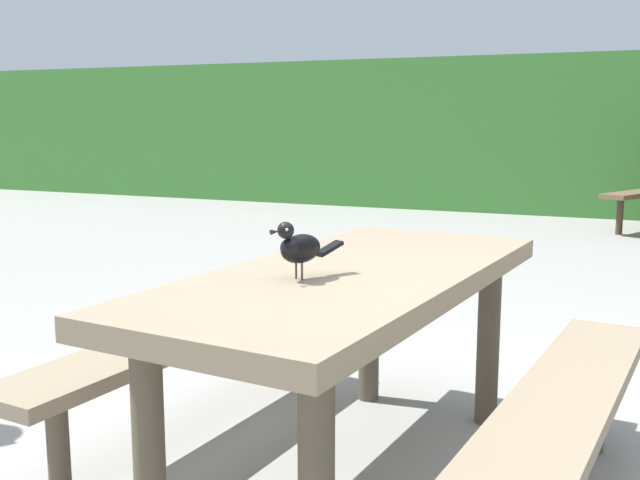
{
  "coord_description": "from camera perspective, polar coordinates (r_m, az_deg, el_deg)",
  "views": [
    {
      "loc": [
        0.53,
        -2.21,
        1.23
      ],
      "look_at": [
        -0.42,
        -0.01,
        0.84
      ],
      "focal_mm": 41.92,
      "sensor_mm": 36.0,
      "label": 1
    }
  ],
  "objects": [
    {
      "name": "picnic_table_foreground",
      "position": [
        2.51,
        2.36,
        -6.32
      ],
      "size": [
        1.85,
        1.88,
        0.74
      ],
      "color": "#84725B",
      "rests_on": "ground"
    },
    {
      "name": "bird_grackle",
      "position": [
        2.29,
        -1.68,
        -0.52
      ],
      "size": [
        0.15,
        0.27,
        0.18
      ],
      "color": "black",
      "rests_on": "picnic_table_foreground"
    },
    {
      "name": "hedge_wall",
      "position": [
        10.7,
        20.6,
        7.53
      ],
      "size": [
        28.0,
        1.78,
        2.03
      ],
      "primitive_type": "cube",
      "color": "#428438",
      "rests_on": "ground"
    }
  ]
}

